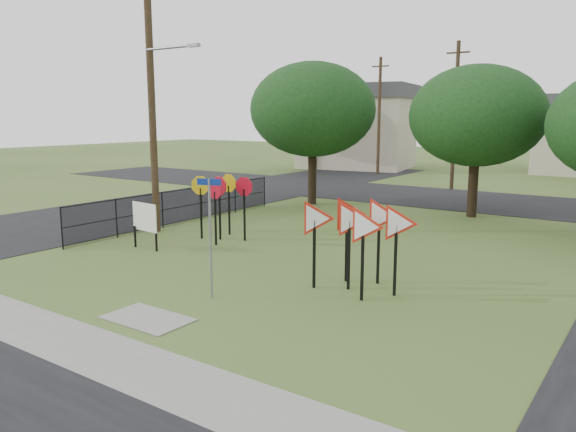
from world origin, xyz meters
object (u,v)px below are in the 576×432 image
object	(u,v)px
street_name_sign	(210,231)
yield_sign_cluster	(358,223)
info_board	(145,219)
stop_sign_cluster	(222,192)

from	to	relation	value
street_name_sign	yield_sign_cluster	distance (m)	3.82
yield_sign_cluster	info_board	bearing A→B (deg)	-179.26
street_name_sign	info_board	xyz separation A→B (m)	(-5.46, 2.62, -0.67)
street_name_sign	info_board	world-z (taller)	street_name_sign
street_name_sign	yield_sign_cluster	size ratio (longest dim) A/B	1.00
info_board	street_name_sign	bearing A→B (deg)	-25.58
yield_sign_cluster	info_board	distance (m)	8.18
info_board	stop_sign_cluster	bearing A→B (deg)	66.55
stop_sign_cluster	info_board	world-z (taller)	stop_sign_cluster
stop_sign_cluster	info_board	distance (m)	3.00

